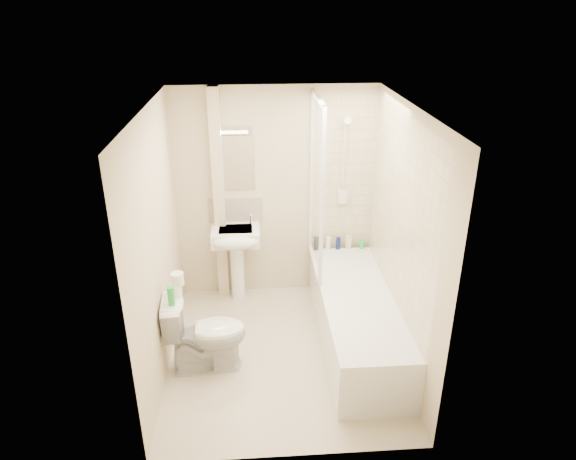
{
  "coord_description": "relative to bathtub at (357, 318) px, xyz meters",
  "views": [
    {
      "loc": [
        -0.24,
        -4.1,
        3.21
      ],
      "look_at": [
        0.07,
        0.2,
        1.24
      ],
      "focal_mm": 32.0,
      "sensor_mm": 36.0,
      "label": 1
    }
  ],
  "objects": [
    {
      "name": "strip_light",
      "position": [
        -1.2,
        1.09,
        1.66
      ],
      "size": [
        0.42,
        0.07,
        0.07
      ],
      "primitive_type": "cube",
      "color": "silver",
      "rests_on": "wall_back"
    },
    {
      "name": "bottle_black_a",
      "position": [
        -0.29,
        1.04,
        0.34
      ],
      "size": [
        0.06,
        0.06,
        0.15
      ],
      "primitive_type": "cylinder",
      "color": "black",
      "rests_on": "bathtub"
    },
    {
      "name": "wall_right",
      "position": [
        0.35,
        -0.12,
        0.91
      ],
      "size": [
        0.02,
        2.5,
        2.4
      ],
      "primitive_type": "cube",
      "color": "beige",
      "rests_on": "ground"
    },
    {
      "name": "tile_right",
      "position": [
        0.34,
        0.0,
        1.14
      ],
      "size": [
        0.01,
        2.1,
        1.75
      ],
      "primitive_type": "cube",
      "color": "beige",
      "rests_on": "wall_right"
    },
    {
      "name": "wall_left",
      "position": [
        -1.85,
        -0.12,
        0.91
      ],
      "size": [
        0.02,
        2.5,
        2.4
      ],
      "primitive_type": "cube",
      "color": "beige",
      "rests_on": "ground"
    },
    {
      "name": "pipe_boxing",
      "position": [
        -1.37,
        1.07,
        0.91
      ],
      "size": [
        0.12,
        0.12,
        2.4
      ],
      "primitive_type": "cube",
      "color": "beige",
      "rests_on": "ground"
    },
    {
      "name": "shower_fixture",
      "position": [
        -0.0,
        1.07,
        1.26
      ],
      "size": [
        0.1,
        0.16,
        0.99
      ],
      "color": "white",
      "rests_on": "wall_back"
    },
    {
      "name": "bottle_blue",
      "position": [
        -0.03,
        1.04,
        0.33
      ],
      "size": [
        0.05,
        0.05,
        0.14
      ],
      "primitive_type": "cylinder",
      "color": "navy",
      "rests_on": "bathtub"
    },
    {
      "name": "bathtub",
      "position": [
        0.0,
        0.0,
        0.0
      ],
      "size": [
        0.7,
        2.1,
        0.55
      ],
      "color": "white",
      "rests_on": "ground"
    },
    {
      "name": "green_bottle",
      "position": [
        -1.73,
        -0.35,
        0.55
      ],
      "size": [
        0.06,
        0.06,
        0.18
      ],
      "primitive_type": "cylinder",
      "color": "green",
      "rests_on": "toilet"
    },
    {
      "name": "toilet_roll_upper",
      "position": [
        -1.69,
        -0.18,
        0.63
      ],
      "size": [
        0.12,
        0.12,
        0.11
      ],
      "primitive_type": "cylinder",
      "color": "white",
      "rests_on": "toilet_roll_lower"
    },
    {
      "name": "splashback",
      "position": [
        -1.2,
        1.12,
        0.74
      ],
      "size": [
        0.6,
        0.02,
        0.3
      ],
      "primitive_type": "cube",
      "color": "beige",
      "rests_on": "wall_back"
    },
    {
      "name": "bottle_white_a",
      "position": [
        -0.15,
        1.04,
        0.33
      ],
      "size": [
        0.06,
        0.06,
        0.15
      ],
      "primitive_type": "cylinder",
      "color": "white",
      "rests_on": "bathtub"
    },
    {
      "name": "bottle_green",
      "position": [
        0.24,
        1.04,
        0.31
      ],
      "size": [
        0.06,
        0.06,
        0.09
      ],
      "primitive_type": "cylinder",
      "color": "green",
      "rests_on": "bathtub"
    },
    {
      "name": "toilet",
      "position": [
        -1.47,
        -0.26,
        0.09
      ],
      "size": [
        0.52,
        0.8,
        0.75
      ],
      "primitive_type": "imported",
      "rotation": [
        0.0,
        0.0,
        1.64
      ],
      "color": "white",
      "rests_on": "ground"
    },
    {
      "name": "toilet_roll_lower",
      "position": [
        -1.72,
        -0.2,
        0.52
      ],
      "size": [
        0.12,
        0.12,
        0.11
      ],
      "primitive_type": "cylinder",
      "color": "white",
      "rests_on": "toilet"
    },
    {
      "name": "mirror",
      "position": [
        -1.2,
        1.11,
        1.29
      ],
      "size": [
        0.46,
        0.01,
        0.6
      ],
      "primitive_type": "cube",
      "color": "white",
      "rests_on": "wall_back"
    },
    {
      "name": "bottle_white_b",
      "position": [
        0.1,
        1.04,
        0.33
      ],
      "size": [
        0.05,
        0.05,
        0.14
      ],
      "primitive_type": "cylinder",
      "color": "white",
      "rests_on": "bathtub"
    },
    {
      "name": "bottle_cream",
      "position": [
        0.08,
        1.04,
        0.34
      ],
      "size": [
        0.06,
        0.06,
        0.16
      ],
      "primitive_type": "cylinder",
      "color": "beige",
      "rests_on": "bathtub"
    },
    {
      "name": "tile_back",
      "position": [
        0.0,
        1.11,
        1.14
      ],
      "size": [
        0.7,
        0.01,
        1.75
      ],
      "primitive_type": "cube",
      "color": "beige",
      "rests_on": "wall_back"
    },
    {
      "name": "floor",
      "position": [
        -0.75,
        -0.12,
        -0.29
      ],
      "size": [
        2.5,
        2.5,
        0.0
      ],
      "primitive_type": "plane",
      "color": "beige",
      "rests_on": "ground"
    },
    {
      "name": "wall_back",
      "position": [
        -0.75,
        1.13,
        0.91
      ],
      "size": [
        2.2,
        0.02,
        2.4
      ],
      "primitive_type": "cube",
      "color": "beige",
      "rests_on": "ground"
    },
    {
      "name": "shower_screen",
      "position": [
        -0.35,
        0.67,
        1.16
      ],
      "size": [
        0.04,
        0.92,
        1.8
      ],
      "color": "white",
      "rests_on": "bathtub"
    },
    {
      "name": "ceiling",
      "position": [
        -0.75,
        -0.12,
        2.11
      ],
      "size": [
        2.2,
        2.5,
        0.02
      ],
      "primitive_type": "cube",
      "color": "white",
      "rests_on": "wall_back"
    },
    {
      "name": "pedestal_sink",
      "position": [
        -1.2,
        0.89,
        0.42
      ],
      "size": [
        0.53,
        0.48,
        1.02
      ],
      "color": "white",
      "rests_on": "ground"
    }
  ]
}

